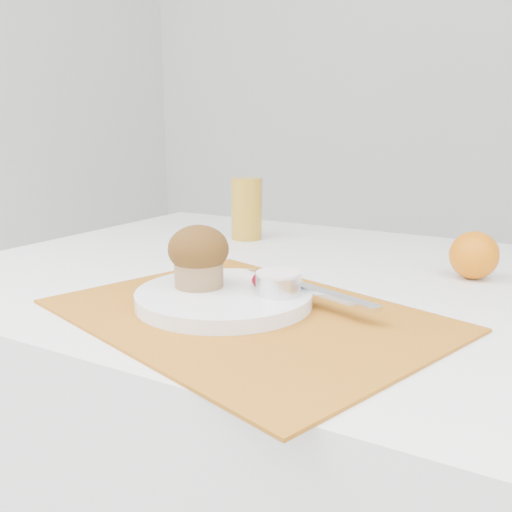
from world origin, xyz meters
The scene contains 11 objects.
table centered at (0.00, 0.05, 0.38)m, with size 1.20×0.80×0.75m, color white.
placemat centered at (-0.03, -0.16, 0.75)m, with size 0.45×0.33×0.00m, color #AA6217.
plate centered at (-0.07, -0.14, 0.76)m, with size 0.22×0.22×0.02m, color white.
ramekin centered at (-0.01, -0.12, 0.78)m, with size 0.06×0.06×0.02m, color silver.
cream centered at (-0.01, -0.12, 0.80)m, with size 0.06×0.06×0.01m, color white.
raspberry_near centered at (-0.05, -0.09, 0.78)m, with size 0.02×0.02×0.02m, color #570204.
raspberry_far centered at (-0.04, -0.11, 0.78)m, with size 0.02×0.02×0.02m, color #56020C.
butter_knife centered at (0.02, -0.09, 0.77)m, with size 0.22×0.02×0.01m, color silver.
orange centered at (0.17, 0.16, 0.79)m, with size 0.07×0.07×0.07m, color orange.
juice_glass centered at (-0.27, 0.24, 0.81)m, with size 0.06×0.06×0.12m, color #BD8E23.
muffin centered at (-0.11, -0.14, 0.81)m, with size 0.08×0.08×0.08m.
Camera 1 is at (0.31, -0.71, 0.98)m, focal length 40.00 mm.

